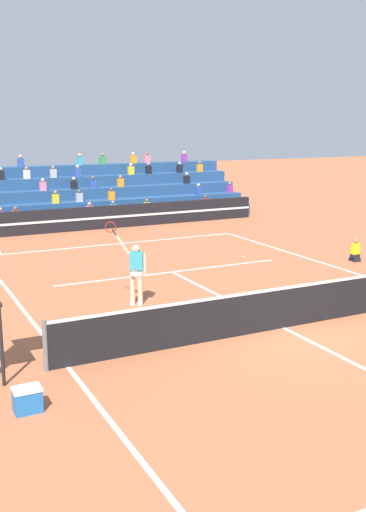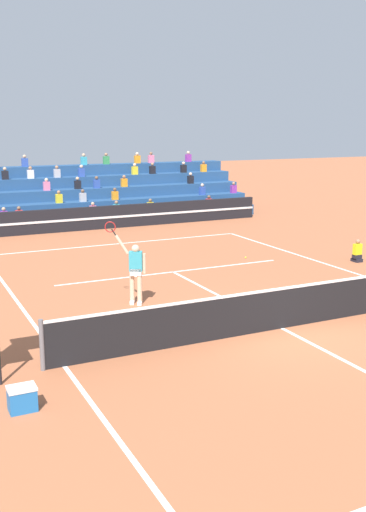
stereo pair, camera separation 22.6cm
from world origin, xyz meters
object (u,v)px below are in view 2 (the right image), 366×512
Objects in this scene: tennis_player at (135,270)px; equipment_cooler at (22,398)px; tennis_ball at (246,257)px; ball_kid_courtside at (357,253)px.

tennis_player reaches higher than equipment_cooler.
tennis_player is at bearing -148.27° from tennis_ball.
tennis_ball is at bearing 41.10° from equipment_cooler.
tennis_ball is (-3.40, 2.26, -0.30)m from ball_kid_courtside.
tennis_ball is (5.89, 3.64, -0.95)m from tennis_player.
equipment_cooler is at bearing -154.19° from ball_kid_courtside.
equipment_cooler reaches higher than tennis_ball.
ball_kid_courtside reaches higher than tennis_ball.
ball_kid_courtside is 1.69× the size of equipment_cooler.
ball_kid_courtside is 12.43× the size of tennis_ball.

